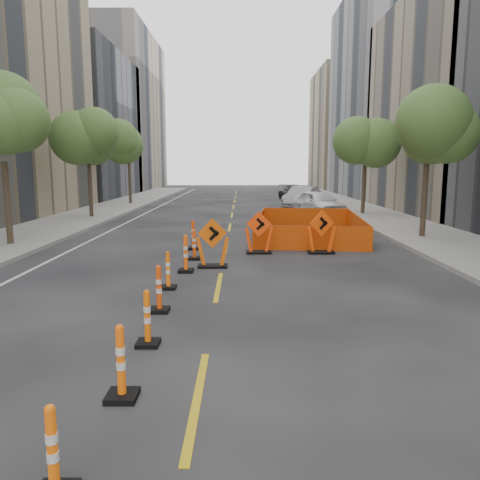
{
  "coord_description": "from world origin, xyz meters",
  "views": [
    {
      "loc": [
        0.6,
        -7.95,
        3.13
      ],
      "look_at": [
        0.57,
        4.87,
        1.1
      ],
      "focal_mm": 35.0,
      "sensor_mm": 36.0,
      "label": 1
    }
  ],
  "objects_px": {
    "chevron_sign_left": "(213,243)",
    "parked_car_far": "(293,192)",
    "channelizer_6": "(186,254)",
    "parked_car_mid": "(302,197)",
    "channelizer_5": "(168,270)",
    "channelizer_8": "(193,235)",
    "channelizer_1": "(53,452)",
    "channelizer_3": "(147,318)",
    "chevron_sign_center": "(259,232)",
    "chevron_sign_right": "(321,232)",
    "channelizer_4": "(159,289)",
    "channelizer_2": "(121,362)",
    "channelizer_7": "(194,244)",
    "parked_car_near": "(319,203)"
  },
  "relations": [
    {
      "from": "channelizer_2",
      "to": "parked_car_far",
      "type": "bearing_deg",
      "value": 80.3
    },
    {
      "from": "channelizer_4",
      "to": "channelizer_6",
      "type": "bearing_deg",
      "value": 88.11
    },
    {
      "from": "channelizer_2",
      "to": "chevron_sign_right",
      "type": "relative_size",
      "value": 0.67
    },
    {
      "from": "parked_car_near",
      "to": "parked_car_far",
      "type": "bearing_deg",
      "value": 72.28
    },
    {
      "from": "channelizer_2",
      "to": "channelizer_8",
      "type": "bearing_deg",
      "value": 90.99
    },
    {
      "from": "channelizer_3",
      "to": "channelizer_6",
      "type": "xyz_separation_m",
      "value": [
        -0.0,
        5.76,
        0.06
      ]
    },
    {
      "from": "parked_car_near",
      "to": "parked_car_mid",
      "type": "height_order",
      "value": "parked_car_near"
    },
    {
      "from": "channelizer_2",
      "to": "channelizer_7",
      "type": "height_order",
      "value": "channelizer_2"
    },
    {
      "from": "channelizer_4",
      "to": "parked_car_far",
      "type": "distance_m",
      "value": 34.51
    },
    {
      "from": "channelizer_6",
      "to": "parked_car_mid",
      "type": "height_order",
      "value": "parked_car_mid"
    },
    {
      "from": "channelizer_2",
      "to": "channelizer_6",
      "type": "height_order",
      "value": "channelizer_6"
    },
    {
      "from": "channelizer_2",
      "to": "parked_car_far",
      "type": "relative_size",
      "value": 0.22
    },
    {
      "from": "parked_car_mid",
      "to": "channelizer_4",
      "type": "bearing_deg",
      "value": -79.3
    },
    {
      "from": "channelizer_2",
      "to": "channelizer_5",
      "type": "xyz_separation_m",
      "value": [
        -0.26,
        5.76,
        -0.04
      ]
    },
    {
      "from": "chevron_sign_left",
      "to": "parked_car_far",
      "type": "relative_size",
      "value": 0.32
    },
    {
      "from": "channelizer_7",
      "to": "chevron_sign_center",
      "type": "xyz_separation_m",
      "value": [
        2.22,
        1.13,
        0.25
      ]
    },
    {
      "from": "channelizer_5",
      "to": "parked_car_near",
      "type": "bearing_deg",
      "value": 69.31
    },
    {
      "from": "channelizer_1",
      "to": "chevron_sign_center",
      "type": "distance_m",
      "value": 12.88
    },
    {
      "from": "channelizer_3",
      "to": "channelizer_4",
      "type": "height_order",
      "value": "channelizer_4"
    },
    {
      "from": "channelizer_5",
      "to": "chevron_sign_right",
      "type": "height_order",
      "value": "chevron_sign_right"
    },
    {
      "from": "channelizer_7",
      "to": "parked_car_near",
      "type": "bearing_deg",
      "value": 65.31
    },
    {
      "from": "chevron_sign_center",
      "to": "parked_car_near",
      "type": "xyz_separation_m",
      "value": [
        4.29,
        13.05,
        0.04
      ]
    },
    {
      "from": "chevron_sign_left",
      "to": "channelizer_2",
      "type": "bearing_deg",
      "value": -110.67
    },
    {
      "from": "chevron_sign_center",
      "to": "parked_car_far",
      "type": "bearing_deg",
      "value": 97.2
    },
    {
      "from": "parked_car_near",
      "to": "channelizer_7",
      "type": "bearing_deg",
      "value": -132.83
    },
    {
      "from": "chevron_sign_left",
      "to": "parked_car_near",
      "type": "relative_size",
      "value": 0.32
    },
    {
      "from": "chevron_sign_right",
      "to": "channelizer_5",
      "type": "bearing_deg",
      "value": -153.41
    },
    {
      "from": "channelizer_2",
      "to": "chevron_sign_center",
      "type": "distance_m",
      "value": 10.97
    },
    {
      "from": "chevron_sign_center",
      "to": "channelizer_6",
      "type": "bearing_deg",
      "value": -110.81
    },
    {
      "from": "channelizer_1",
      "to": "channelizer_3",
      "type": "distance_m",
      "value": 3.84
    },
    {
      "from": "channelizer_5",
      "to": "channelizer_7",
      "type": "relative_size",
      "value": 0.96
    },
    {
      "from": "channelizer_5",
      "to": "parked_car_mid",
      "type": "distance_m",
      "value": 24.32
    },
    {
      "from": "chevron_sign_right",
      "to": "parked_car_mid",
      "type": "bearing_deg",
      "value": 65.19
    },
    {
      "from": "channelizer_3",
      "to": "channelizer_4",
      "type": "distance_m",
      "value": 1.92
    },
    {
      "from": "channelizer_4",
      "to": "channelizer_5",
      "type": "height_order",
      "value": "channelizer_4"
    },
    {
      "from": "channelizer_5",
      "to": "parked_car_far",
      "type": "relative_size",
      "value": 0.2
    },
    {
      "from": "channelizer_5",
      "to": "channelizer_8",
      "type": "relative_size",
      "value": 0.89
    },
    {
      "from": "channelizer_2",
      "to": "channelizer_4",
      "type": "bearing_deg",
      "value": 92.32
    },
    {
      "from": "channelizer_3",
      "to": "chevron_sign_left",
      "type": "distance_m",
      "value": 6.51
    },
    {
      "from": "channelizer_6",
      "to": "parked_car_mid",
      "type": "distance_m",
      "value": 22.41
    },
    {
      "from": "channelizer_7",
      "to": "channelizer_8",
      "type": "relative_size",
      "value": 0.93
    },
    {
      "from": "chevron_sign_right",
      "to": "chevron_sign_center",
      "type": "bearing_deg",
      "value": 160.18
    },
    {
      "from": "chevron_sign_left",
      "to": "parked_car_far",
      "type": "xyz_separation_m",
      "value": [
        5.72,
        29.33,
        -0.07
      ]
    },
    {
      "from": "chevron_sign_left",
      "to": "parked_car_near",
      "type": "bearing_deg",
      "value": 53.56
    },
    {
      "from": "channelizer_6",
      "to": "chevron_sign_center",
      "type": "distance_m",
      "value": 3.82
    },
    {
      "from": "channelizer_6",
      "to": "chevron_sign_center",
      "type": "bearing_deg",
      "value": 53.17
    },
    {
      "from": "channelizer_7",
      "to": "parked_car_far",
      "type": "xyz_separation_m",
      "value": [
        6.41,
        28.11,
        0.19
      ]
    },
    {
      "from": "channelizer_4",
      "to": "channelizer_6",
      "type": "xyz_separation_m",
      "value": [
        0.13,
        3.84,
        0.04
      ]
    },
    {
      "from": "channelizer_1",
      "to": "channelizer_3",
      "type": "xyz_separation_m",
      "value": [
        0.13,
        3.84,
        0.03
      ]
    },
    {
      "from": "channelizer_2",
      "to": "channelizer_1",
      "type": "bearing_deg",
      "value": -94.6
    }
  ]
}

